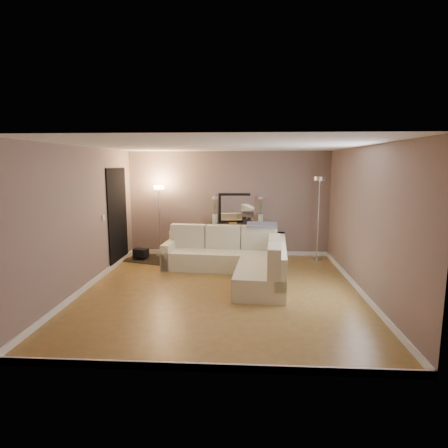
# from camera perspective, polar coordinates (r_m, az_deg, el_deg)

# --- Properties ---
(floor) EXTENTS (5.00, 5.50, 0.01)m
(floor) POSITION_cam_1_polar(r_m,az_deg,el_deg) (6.97, -0.40, -10.06)
(floor) COLOR olive
(floor) RESTS_ON ground
(ceiling) EXTENTS (5.00, 5.50, 0.01)m
(ceiling) POSITION_cam_1_polar(r_m,az_deg,el_deg) (6.59, -0.42, 11.89)
(ceiling) COLOR white
(ceiling) RESTS_ON ground
(wall_back) EXTENTS (5.00, 0.02, 2.60)m
(wall_back) POSITION_cam_1_polar(r_m,az_deg,el_deg) (9.39, 0.71, 3.10)
(wall_back) COLOR gray
(wall_back) RESTS_ON ground
(wall_front) EXTENTS (5.00, 0.02, 2.60)m
(wall_front) POSITION_cam_1_polar(r_m,az_deg,el_deg) (3.96, -3.08, -5.32)
(wall_front) COLOR gray
(wall_front) RESTS_ON ground
(wall_left) EXTENTS (0.02, 5.50, 2.60)m
(wall_left) POSITION_cam_1_polar(r_m,az_deg,el_deg) (7.27, -20.56, 0.74)
(wall_left) COLOR gray
(wall_left) RESTS_ON ground
(wall_right) EXTENTS (0.02, 5.50, 2.60)m
(wall_right) POSITION_cam_1_polar(r_m,az_deg,el_deg) (6.96, 20.68, 0.38)
(wall_right) COLOR gray
(wall_right) RESTS_ON ground
(baseboard_back) EXTENTS (5.00, 0.03, 0.10)m
(baseboard_back) POSITION_cam_1_polar(r_m,az_deg,el_deg) (9.58, 0.69, -4.37)
(baseboard_back) COLOR white
(baseboard_back) RESTS_ON ground
(baseboard_front) EXTENTS (5.00, 0.03, 0.10)m
(baseboard_front) POSITION_cam_1_polar(r_m,az_deg,el_deg) (4.46, -2.90, -20.98)
(baseboard_front) COLOR white
(baseboard_front) RESTS_ON ground
(baseboard_left) EXTENTS (0.03, 5.50, 0.10)m
(baseboard_left) POSITION_cam_1_polar(r_m,az_deg,el_deg) (7.53, -19.85, -8.70)
(baseboard_left) COLOR white
(baseboard_left) RESTS_ON ground
(baseboard_right) EXTENTS (0.03, 5.50, 0.10)m
(baseboard_right) POSITION_cam_1_polar(r_m,az_deg,el_deg) (7.24, 19.93, -9.44)
(baseboard_right) COLOR white
(baseboard_right) RESTS_ON ground
(doorway) EXTENTS (0.02, 1.20, 2.20)m
(doorway) POSITION_cam_1_polar(r_m,az_deg,el_deg) (8.85, -15.88, 1.08)
(doorway) COLOR black
(doorway) RESTS_ON ground
(switch_plate) EXTENTS (0.02, 0.08, 0.12)m
(switch_plate) POSITION_cam_1_polar(r_m,az_deg,el_deg) (8.05, -17.89, 0.93)
(switch_plate) COLOR white
(switch_plate) RESTS_ON ground
(sectional_sofa) EXTENTS (2.70, 2.73, 0.93)m
(sectional_sofa) POSITION_cam_1_polar(r_m,az_deg,el_deg) (7.85, 2.11, -5.20)
(sectional_sofa) COLOR #EEE7C0
(sectional_sofa) RESTS_ON floor
(throw_blanket) EXTENTS (0.68, 0.41, 0.09)m
(throw_blanket) POSITION_cam_1_polar(r_m,az_deg,el_deg) (8.33, 5.80, -0.12)
(throw_blanket) COLOR slate
(throw_blanket) RESTS_ON sectional_sofa
(console_table) EXTENTS (1.36, 0.46, 0.83)m
(console_table) POSITION_cam_1_polar(r_m,az_deg,el_deg) (9.32, 1.57, -2.14)
(console_table) COLOR black
(console_table) RESTS_ON floor
(leaning_mirror) EXTENTS (0.95, 0.12, 0.74)m
(leaning_mirror) POSITION_cam_1_polar(r_m,az_deg,el_deg) (9.38, 2.06, 2.45)
(leaning_mirror) COLOR black
(leaning_mirror) RESTS_ON console_table
(table_decor) EXTENTS (0.57, 0.14, 0.13)m
(table_decor) POSITION_cam_1_polar(r_m,az_deg,el_deg) (9.22, 2.10, 0.16)
(table_decor) COLOR orange
(table_decor) RESTS_ON console_table
(flower_vase_left) EXTENTS (0.16, 0.13, 0.71)m
(flower_vase_left) POSITION_cam_1_polar(r_m,az_deg,el_deg) (9.21, -1.41, 1.82)
(flower_vase_left) COLOR silver
(flower_vase_left) RESTS_ON console_table
(flower_vase_right) EXTENTS (0.16, 0.13, 0.71)m
(flower_vase_right) POSITION_cam_1_polar(r_m,az_deg,el_deg) (9.27, 5.62, 1.82)
(flower_vase_right) COLOR silver
(flower_vase_right) RESTS_ON console_table
(floor_lamp_lit) EXTENTS (0.31, 0.31, 1.76)m
(floor_lamp_lit) POSITION_cam_1_polar(r_m,az_deg,el_deg) (9.30, -9.82, 2.55)
(floor_lamp_lit) COLOR silver
(floor_lamp_lit) RESTS_ON floor
(floor_lamp_unlit) EXTENTS (0.35, 0.35, 2.00)m
(floor_lamp_unlit) POSITION_cam_1_polar(r_m,az_deg,el_deg) (9.03, 14.27, 3.28)
(floor_lamp_unlit) COLOR silver
(floor_lamp_unlit) RESTS_ON floor
(charcoal_rug) EXTENTS (1.35, 1.16, 0.02)m
(charcoal_rug) POSITION_cam_1_polar(r_m,az_deg,el_deg) (9.29, -11.17, -5.25)
(charcoal_rug) COLOR black
(charcoal_rug) RESTS_ON floor
(black_bag) EXTENTS (0.38, 0.31, 0.21)m
(black_bag) POSITION_cam_1_polar(r_m,az_deg,el_deg) (9.28, -12.55, -4.34)
(black_bag) COLOR black
(black_bag) RESTS_ON charcoal_rug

